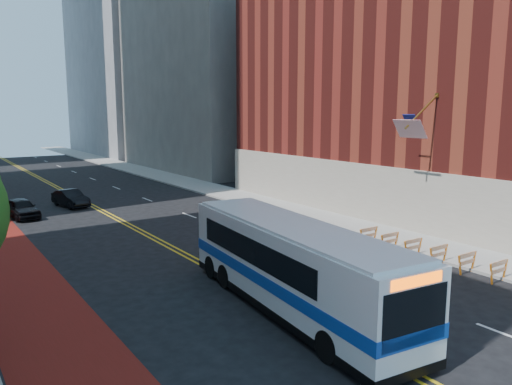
{
  "coord_description": "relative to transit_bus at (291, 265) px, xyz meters",
  "views": [
    {
      "loc": [
        -11.39,
        -10.44,
        7.61
      ],
      "look_at": [
        1.2,
        8.0,
        3.94
      ],
      "focal_mm": 35.0,
      "sensor_mm": 36.0,
      "label": 1
    }
  ],
  "objects": [
    {
      "name": "center_line_outer",
      "position": [
        0.1,
        26.01,
        -1.78
      ],
      "size": [
        0.14,
        140.0,
        0.01
      ],
      "primitive_type": "cube",
      "color": "gold",
      "rests_on": "ground"
    },
    {
      "name": "lane_dashes",
      "position": [
        4.72,
        34.01,
        -1.77
      ],
      "size": [
        0.14,
        98.2,
        0.01
      ],
      "color": "silver",
      "rests_on": "ground"
    },
    {
      "name": "midrise_right_near",
      "position": [
        22.92,
        44.01,
        18.22
      ],
      "size": [
        18.0,
        26.0,
        40.0
      ],
      "primitive_type": "cube",
      "color": "slate",
      "rests_on": "ground"
    },
    {
      "name": "car_a",
      "position": [
        -5.6,
        23.99,
        -1.07
      ],
      "size": [
        2.22,
        4.35,
        1.42
      ],
      "primitive_type": "imported",
      "rotation": [
        0.0,
        0.0,
        0.13
      ],
      "color": "black",
      "rests_on": "ground"
    },
    {
      "name": "transit_bus",
      "position": [
        0.0,
        0.0,
        0.0
      ],
      "size": [
        3.99,
        12.61,
        3.41
      ],
      "rotation": [
        0.0,
        0.0,
        -0.1
      ],
      "color": "white",
      "rests_on": "ground"
    },
    {
      "name": "sidewalk_right",
      "position": [
        11.92,
        26.01,
        -1.7
      ],
      "size": [
        4.0,
        140.0,
        0.15
      ],
      "primitive_type": "cube",
      "color": "gray",
      "rests_on": "ground"
    },
    {
      "name": "ground",
      "position": [
        -0.08,
        -3.99,
        -1.78
      ],
      "size": [
        160.0,
        160.0,
        0.0
      ],
      "primitive_type": "plane",
      "color": "black",
      "rests_on": "ground"
    },
    {
      "name": "construction_barriers",
      "position": [
        9.52,
        -0.57,
        -1.1
      ],
      "size": [
        1.42,
        10.91,
        1.0
      ],
      "color": "orange",
      "rests_on": "ground"
    },
    {
      "name": "brick_building",
      "position": [
        21.85,
        8.01,
        9.18
      ],
      "size": [
        18.73,
        36.0,
        22.0
      ],
      "color": "maroon",
      "rests_on": "ground"
    },
    {
      "name": "center_line_inner",
      "position": [
        -0.26,
        26.01,
        -1.78
      ],
      "size": [
        0.14,
        140.0,
        0.01
      ],
      "primitive_type": "cube",
      "color": "gold",
      "rests_on": "ground"
    },
    {
      "name": "car_b",
      "position": [
        -1.58,
        26.42,
        -1.1
      ],
      "size": [
        2.21,
        4.32,
        1.36
      ],
      "primitive_type": "imported",
      "rotation": [
        0.0,
        0.0,
        0.2
      ],
      "color": "black",
      "rests_on": "ground"
    }
  ]
}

